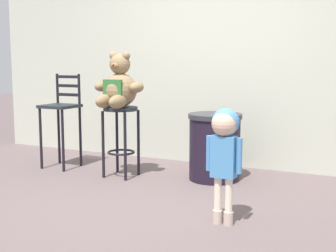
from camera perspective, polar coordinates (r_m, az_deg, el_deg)
name	(u,v)px	position (r m, az deg, el deg)	size (l,w,h in m)	color
ground_plane	(133,204)	(4.26, -4.32, -9.46)	(24.00, 24.00, 0.00)	#655454
building_wall	(215,32)	(5.90, 5.72, 11.39)	(6.46, 0.30, 3.27)	beige
bar_stool_with_teddy	(121,127)	(5.15, -5.79, -0.17)	(0.38, 0.38, 0.78)	#1E252A
teddy_bear	(119,87)	(5.09, -6.04, 4.76)	(0.57, 0.51, 0.60)	#8A714E
child_walking	(224,141)	(3.61, 6.92, -1.79)	(0.29, 0.23, 0.92)	#C3AB9B
trash_bin	(215,147)	(5.04, 5.72, -2.52)	(0.58, 0.58, 0.72)	black
bar_chair_empty	(61,113)	(5.72, -12.88, 1.61)	(0.39, 0.39, 1.12)	#1E252A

